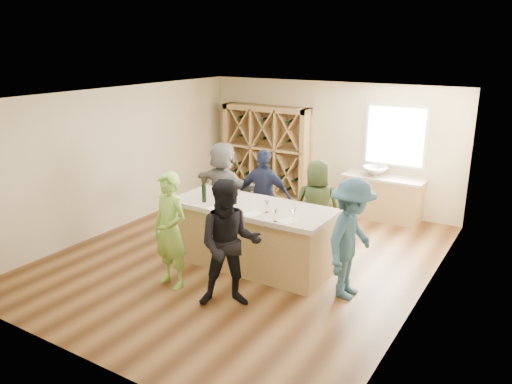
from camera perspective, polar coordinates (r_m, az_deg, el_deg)
The scene contains 33 objects.
floor at distance 8.89m, azimuth -1.24°, elevation -7.64°, with size 6.00×7.00×0.10m, color brown.
ceiling at distance 8.13m, azimuth -1.37°, elevation 11.30°, with size 6.00×7.00×0.10m, color white.
wall_back at distance 11.46m, azimuth 8.43°, elevation 5.42°, with size 6.00×0.10×2.80m, color beige.
wall_front at distance 5.91m, azimuth -20.47°, elevation -6.53°, with size 6.00×0.10×2.80m, color beige.
wall_left at distance 10.33m, azimuth -15.68°, elevation 3.72°, with size 0.10×7.00×2.80m, color beige.
wall_right at distance 7.27m, azimuth 19.33°, elevation -2.04°, with size 0.10×7.00×2.80m, color beige.
window_frame at distance 10.83m, azimuth 15.67°, elevation 6.20°, with size 1.30×0.06×1.30m, color white.
window_pane at distance 10.79m, azimuth 15.62°, elevation 6.17°, with size 1.18×0.01×1.18m, color white.
wine_rack at distance 11.94m, azimuth 1.20°, elevation 4.58°, with size 2.20×0.45×2.20m, color tan.
back_counter_base at distance 10.91m, azimuth 14.22°, elevation -0.77°, with size 1.60×0.58×0.86m, color tan.
back_counter_top at distance 10.79m, azimuth 14.40°, elevation 1.56°, with size 1.70×0.62×0.06m, color beige.
sink at distance 10.81m, azimuth 13.44°, elevation 2.35°, with size 0.54×0.54×0.19m, color silver.
faucet at distance 10.97m, azimuth 13.76°, elevation 2.83°, with size 0.02×0.02×0.30m, color silver.
tasting_counter_base at distance 8.34m, azimuth -0.48°, elevation -5.25°, with size 2.60×1.00×1.00m, color tan.
tasting_counter_top at distance 8.15m, azimuth -0.49°, elevation -1.73°, with size 2.72×1.12×0.08m, color beige.
wine_bottle_a at distance 8.45m, azimuth -5.93°, elevation 0.11°, with size 0.07×0.07×0.27m, color black.
wine_bottle_b at distance 8.28m, azimuth -5.97°, elevation -0.14°, with size 0.07×0.07×0.30m, color black.
wine_bottle_c at distance 8.27m, azimuth -3.79°, elevation -0.21°, with size 0.07×0.07×0.27m, color black.
wine_bottle_d at distance 8.15m, azimuth -4.06°, elevation -0.50°, with size 0.07×0.07×0.27m, color black.
wine_bottle_e at distance 8.14m, azimuth -2.42°, elevation -0.34°, with size 0.08×0.08×0.31m, color black.
wine_glass_a at distance 7.91m, azimuth -4.20°, elevation -1.35°, with size 0.07×0.07×0.18m, color white.
wine_glass_c at distance 7.36m, azimuth 2.18°, elevation -2.67°, with size 0.08×0.08×0.20m, color white.
wine_glass_d at distance 7.75m, azimuth 1.24°, elevation -1.66°, with size 0.07×0.07×0.19m, color white.
wine_glass_e at distance 7.44m, azimuth 4.33°, elevation -2.58°, with size 0.07×0.07×0.18m, color white.
tasting_menu_a at distance 8.00m, azimuth -4.35°, elevation -1.83°, with size 0.24×0.33×0.00m, color white.
tasting_menu_b at distance 7.72m, azimuth -0.43°, elevation -2.47°, with size 0.20×0.28×0.00m, color white.
tasting_menu_c at distance 7.44m, azimuth 3.73°, elevation -3.27°, with size 0.20×0.27×0.00m, color white.
person_near_left at distance 7.65m, azimuth -9.78°, elevation -4.37°, with size 0.66×0.48×1.80m, color #8CC64C.
person_near_right at distance 6.99m, azimuth -3.06°, elevation -5.98°, with size 0.90×0.50×1.86m, color black.
person_server at distance 7.35m, azimuth 10.83°, elevation -5.30°, with size 1.17×0.54×1.81m, color #335972.
person_far_mid at distance 9.15m, azimuth 0.98°, elevation -0.62°, with size 1.04×0.53×1.78m, color #191E38.
person_far_right at distance 8.81m, azimuth 7.00°, elevation -1.74°, with size 0.83×0.54×1.69m, color #263319.
person_far_left at distance 9.70m, azimuth -3.72°, elevation 0.47°, with size 1.68×0.60×1.81m, color slate.
Camera 1 is at (4.41, -6.79, 3.64)m, focal length 35.00 mm.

